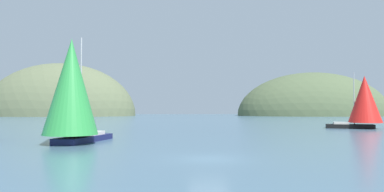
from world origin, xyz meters
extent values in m
plane|color=#426075|center=(0.00, 0.00, 0.00)|extent=(360.00, 360.00, 0.00)
ellipsoid|color=#5B6647|center=(-55.00, 135.00, 0.00)|extent=(66.92, 44.00, 47.17)
ellipsoid|color=#4C5B3D|center=(60.00, 135.00, 0.00)|extent=(69.78, 44.00, 39.82)
cube|color=#191E4C|center=(-11.26, 12.17, 0.29)|extent=(4.25, 8.08, 0.57)
cube|color=beige|center=(-10.91, 13.52, 0.75)|extent=(2.37, 2.85, 0.36)
cylinder|color=#B2B2B7|center=(-11.46, 11.42, 5.38)|extent=(0.14, 0.14, 9.63)
cone|color=green|center=(-11.89, 9.78, 5.32)|extent=(6.05, 6.05, 8.89)
cube|color=black|center=(26.18, 33.47, 0.34)|extent=(7.58, 4.37, 0.68)
cube|color=beige|center=(24.94, 33.88, 0.86)|extent=(2.73, 2.30, 0.36)
cylinder|color=#B2B2B7|center=(26.87, 33.24, 4.95)|extent=(0.14, 0.14, 8.53)
cone|color=red|center=(28.39, 32.73, 4.81)|extent=(6.54, 6.54, 7.65)
sphere|color=gold|center=(-16.35, 25.94, 0.30)|extent=(1.10, 1.10, 1.10)
cylinder|color=black|center=(-16.35, 25.94, 1.35)|extent=(0.20, 0.20, 1.60)
sphere|color=#F2EA99|center=(-16.35, 25.94, 2.27)|extent=(0.24, 0.24, 0.24)
camera|label=1|loc=(-1.94, -22.55, 3.27)|focal=32.42mm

